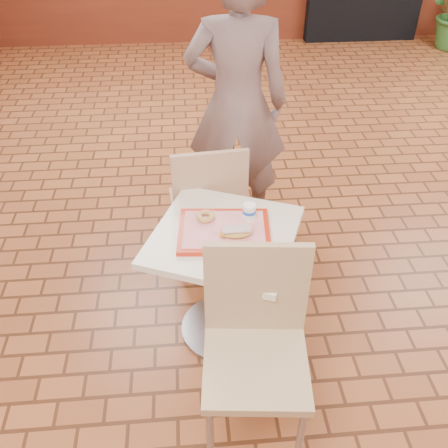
{
  "coord_description": "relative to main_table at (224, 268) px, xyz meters",
  "views": [
    {
      "loc": [
        -1.38,
        -2.35,
        2.34
      ],
      "look_at": [
        -1.22,
        -0.38,
        0.8
      ],
      "focal_mm": 40.0,
      "sensor_mm": 36.0,
      "label": 1
    }
  ],
  "objects": [
    {
      "name": "long_john_donut",
      "position": [
        0.05,
        -0.06,
        0.29
      ],
      "size": [
        0.16,
        0.08,
        0.05
      ],
      "rotation": [
        0.0,
        0.0,
        0.01
      ],
      "color": "gold",
      "rests_on": "serving_tray"
    },
    {
      "name": "chair_main_front",
      "position": [
        0.1,
        -0.54,
        0.06
      ],
      "size": [
        0.51,
        0.51,
        1.01
      ],
      "rotation": [
        0.0,
        0.0,
        -0.1
      ],
      "color": "tan",
      "rests_on": "ground"
    },
    {
      "name": "wainscot_band",
      "position": [
        1.22,
        0.38,
        0.0
      ],
      "size": [
        8.0,
        10.0,
        1.0
      ],
      "color": "#5C2111",
      "rests_on": "ground"
    },
    {
      "name": "customer",
      "position": [
        0.18,
        1.11,
        0.44
      ],
      "size": [
        0.74,
        0.53,
        1.88
      ],
      "primitive_type": "imported",
      "rotation": [
        0.0,
        0.0,
        3.02
      ],
      "color": "#725B58",
      "rests_on": "ground"
    },
    {
      "name": "paper_cup",
      "position": [
        0.14,
        0.08,
        0.31
      ],
      "size": [
        0.07,
        0.07,
        0.09
      ],
      "rotation": [
        0.0,
        0.0,
        0.35
      ],
      "color": "white",
      "rests_on": "serving_tray"
    },
    {
      "name": "main_table",
      "position": [
        0.0,
        0.0,
        0.0
      ],
      "size": [
        0.7,
        0.7,
        0.74
      ],
      "rotation": [
        0.0,
        0.0,
        -0.39
      ],
      "color": "beige",
      "rests_on": "ground"
    },
    {
      "name": "chair_main_back",
      "position": [
        -0.05,
        0.56,
        0.04
      ],
      "size": [
        0.48,
        0.48,
        0.96
      ],
      "rotation": [
        0.0,
        0.0,
        3.23
      ],
      "color": "tan",
      "rests_on": "ground"
    },
    {
      "name": "ring_donut",
      "position": [
        -0.09,
        0.09,
        0.29
      ],
      "size": [
        0.1,
        0.1,
        0.03
      ],
      "primitive_type": "torus",
      "rotation": [
        0.0,
        0.0,
        0.06
      ],
      "color": "#B98743",
      "rests_on": "serving_tray"
    },
    {
      "name": "serving_tray",
      "position": [
        0.0,
        0.0,
        0.26
      ],
      "size": [
        0.46,
        0.36,
        0.03
      ],
      "rotation": [
        0.0,
        0.0,
        -0.08
      ],
      "color": "#B3230D",
      "rests_on": "main_table"
    }
  ]
}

